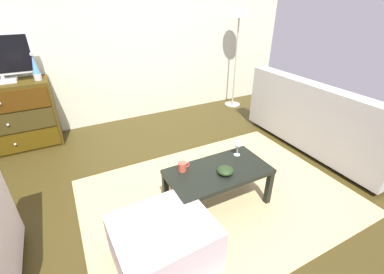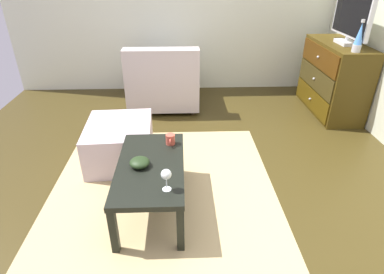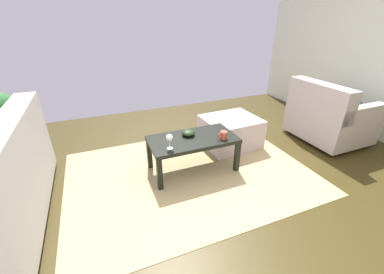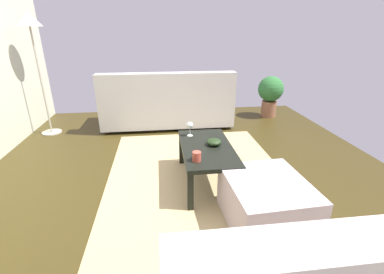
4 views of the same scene
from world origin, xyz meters
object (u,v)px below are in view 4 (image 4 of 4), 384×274
Objects in this scene: mug at (197,156)px; bowl_decorative at (214,142)px; wine_glass at (190,126)px; coffee_table at (207,151)px; couch_large at (167,105)px; standing_lamp at (31,31)px; potted_plant at (270,93)px; ottoman at (266,203)px.

bowl_decorative is (0.32, -0.22, -0.01)m from mug.
mug is (-0.60, 0.01, -0.07)m from wine_glass.
mug reaches higher than coffee_table.
wine_glass is 0.36m from bowl_decorative.
mug is (-0.29, 0.14, 0.09)m from coffee_table.
standing_lamp is at bearing 94.72° from couch_large.
potted_plant is at bearing -83.52° from standing_lamp.
coffee_table is at bearing -156.32° from wine_glass.
couch_large is 2.82× the size of potted_plant.
wine_glass is 0.09× the size of standing_lamp.
couch_large is at bearing 15.06° from ottoman.
mug is 0.68m from ottoman.
standing_lamp is at bearing 44.81° from mug.
mug is 2.12m from couch_large.
wine_glass is at bearing -1.10° from mug.
bowl_decorative is at bearing -167.63° from couch_large.
ottoman is at bearing -164.94° from couch_large.
coffee_table is 6.03× the size of wine_glass.
coffee_table is 0.56× the size of standing_lamp.
wine_glass is 0.60m from mug.
standing_lamp reaches higher than bowl_decorative.
mug is at bearing 145.23° from potted_plant.
ottoman is at bearing -152.82° from coffee_table.
potted_plant is at bearing -42.65° from wine_glass.
coffee_table is at bearing 144.12° from potted_plant.
mug is 2.94m from standing_lamp.
bowl_decorative is at bearing -143.60° from wine_glass.
couch_large reaches higher than potted_plant.
wine_glass is at bearing 36.40° from bowl_decorative.
wine_glass is 1.53m from couch_large.
bowl_decorative is at bearing -127.21° from standing_lamp.
wine_glass reaches higher than ottoman.
couch_large reaches higher than wine_glass.
ottoman is at bearing -158.50° from bowl_decorative.
coffee_table is at bearing 106.99° from bowl_decorative.
mug reaches higher than ottoman.
potted_plant is (2.37, -1.65, -0.01)m from mug.
bowl_decorative is 0.20× the size of potted_plant.
bowl_decorative is at bearing 21.50° from ottoman.
standing_lamp is (2.36, 2.45, 1.25)m from ottoman.
couch_large is 2.60m from ottoman.
wine_glass is 2.57m from standing_lamp.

